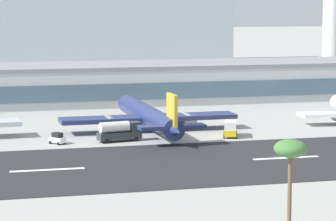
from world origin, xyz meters
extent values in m
plane|color=#9E9E99|center=(0.00, 0.00, 0.00)|extent=(1400.00, 1400.00, 0.00)
cube|color=#262628|center=(0.00, -2.00, 0.04)|extent=(800.00, 36.65, 0.08)
cube|color=white|center=(-40.52, -2.00, 0.09)|extent=(12.00, 1.20, 0.01)
cube|color=white|center=(0.58, -2.00, 0.09)|extent=(12.00, 1.20, 0.01)
cube|color=#B7BABC|center=(-13.36, 82.49, 4.72)|extent=(176.23, 25.50, 9.45)
cube|color=#476075|center=(-13.36, 69.59, 4.25)|extent=(170.94, 0.30, 4.25)
cube|color=gray|center=(-13.36, 82.49, 9.95)|extent=(177.99, 25.75, 1.00)
cylinder|color=silver|center=(67.24, 120.33, 17.72)|extent=(5.96, 5.96, 35.43)
cube|color=#A8B2BC|center=(-4.88, 220.12, 24.66)|extent=(133.38, 28.94, 49.32)
cylinder|color=navy|center=(-15.80, 33.69, 3.21)|extent=(4.83, 41.49, 4.14)
sphere|color=navy|center=(-16.15, 54.40, 3.21)|extent=(3.94, 3.94, 3.94)
cone|color=navy|center=(-15.46, 12.98, 3.21)|extent=(3.85, 7.52, 3.73)
cube|color=navy|center=(-15.79, 32.86, 2.80)|extent=(37.36, 6.83, 0.91)
cylinder|color=gray|center=(-7.41, 33.00, 2.07)|extent=(2.79, 5.84, 2.69)
cylinder|color=gray|center=(-24.17, 32.72, 2.07)|extent=(2.79, 5.84, 2.69)
cube|color=navy|center=(-15.49, 14.63, 3.62)|extent=(12.72, 3.63, 0.73)
cube|color=gold|center=(-15.49, 14.63, 6.52)|extent=(0.76, 5.60, 6.63)
cylinder|color=black|center=(-15.77, 31.61, 0.57)|extent=(0.75, 0.75, 1.14)
cube|color=#2D3338|center=(-24.17, 21.87, 1.15)|extent=(8.83, 4.12, 1.40)
cylinder|color=silver|center=(-25.17, 21.69, 2.90)|extent=(6.07, 3.13, 2.10)
cube|color=#2D3338|center=(-21.00, 22.47, 2.75)|extent=(2.45, 2.73, 1.80)
cylinder|color=black|center=(-21.01, 21.14, 0.45)|extent=(0.94, 0.44, 0.90)
cylinder|color=black|center=(-21.49, 23.70, 0.45)|extent=(0.94, 0.44, 0.90)
cylinder|color=black|center=(-26.86, 20.05, 0.45)|extent=(0.94, 0.44, 0.90)
cylinder|color=black|center=(-27.33, 22.60, 0.45)|extent=(0.94, 0.44, 0.90)
cube|color=gold|center=(-1.53, 21.83, 1.05)|extent=(4.23, 6.46, 1.20)
cube|color=silver|center=(-1.76, 21.15, 2.45)|extent=(3.59, 4.84, 1.60)
cube|color=gold|center=(-0.82, 23.87, 2.40)|extent=(2.64, 2.31, 1.50)
cylinder|color=black|center=(0.30, 23.42, 0.45)|extent=(0.56, 0.94, 0.90)
cylinder|color=black|center=(-1.97, 24.20, 0.45)|extent=(0.56, 0.94, 0.90)
cylinder|color=black|center=(-1.08, 19.45, 0.45)|extent=(0.56, 0.94, 0.90)
cylinder|color=black|center=(-3.35, 20.24, 0.45)|extent=(0.56, 0.94, 0.90)
cube|color=white|center=(-36.14, 22.04, 0.80)|extent=(3.22, 3.51, 1.00)
cube|color=black|center=(-36.14, 22.04, 1.75)|extent=(2.19, 2.30, 0.90)
cylinder|color=black|center=(-36.19, 23.41, 0.30)|extent=(0.59, 0.65, 0.60)
cylinder|color=black|center=(-37.46, 22.43, 0.30)|extent=(0.59, 0.65, 0.60)
cylinder|color=black|center=(-34.82, 21.64, 0.30)|extent=(0.59, 0.65, 0.60)
cylinder|color=black|center=(-36.09, 20.66, 0.30)|extent=(0.59, 0.65, 0.60)
cylinder|color=brown|center=(-16.48, -44.11, 4.97)|extent=(0.50, 0.50, 9.93)
ellipsoid|color=#427538|center=(-16.48, -44.11, 9.93)|extent=(3.94, 3.94, 2.16)
camera|label=1|loc=(-53.23, -130.67, 26.89)|focal=86.73mm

